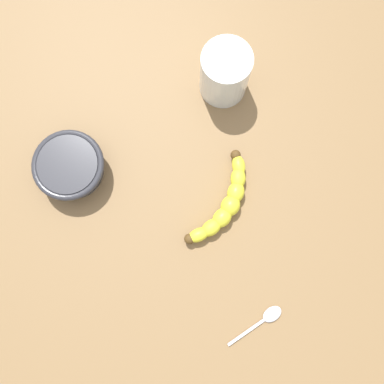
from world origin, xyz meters
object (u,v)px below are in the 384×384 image
banana (225,203)px  smoothie_glass (225,74)px  ceramic_bowl (70,167)px  teaspoon (269,316)px

banana → smoothie_glass: (16.03, 16.46, 3.71)cm
banana → ceramic_bowl: (-15.40, 23.99, 1.50)cm
banana → smoothie_glass: smoothie_glass is taller
ceramic_bowl → teaspoon: size_ratio=1.14×
banana → ceramic_bowl: 28.55cm
banana → smoothie_glass: 23.27cm
ceramic_bowl → teaspoon: ceramic_bowl is taller
smoothie_glass → ceramic_bowl: smoothie_glass is taller
smoothie_glass → ceramic_bowl: (-31.43, 7.53, -2.21)cm
ceramic_bowl → teaspoon: (6.82, -43.49, -2.82)cm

